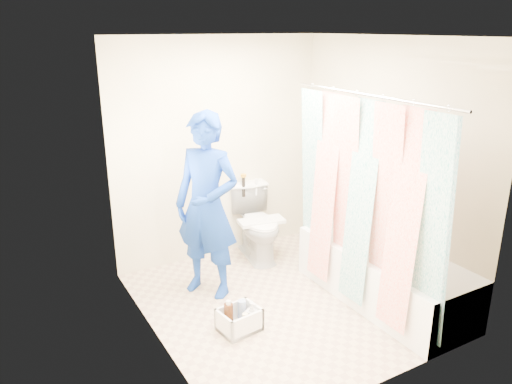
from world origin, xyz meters
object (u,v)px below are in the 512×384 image
bathtub (383,274)px  cleaning_caddy (240,320)px  toilet (257,223)px  plumber (207,206)px

bathtub → cleaning_caddy: bathtub is taller
bathtub → toilet: size_ratio=2.18×
bathtub → toilet: toilet is taller
toilet → plumber: plumber is taller
toilet → cleaning_caddy: bearing=-116.1°
bathtub → toilet: bearing=111.3°
bathtub → plumber: bearing=144.4°
toilet → cleaning_caddy: (-0.85, -1.18, -0.31)m
toilet → cleaning_caddy: toilet is taller
bathtub → plumber: 1.77m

